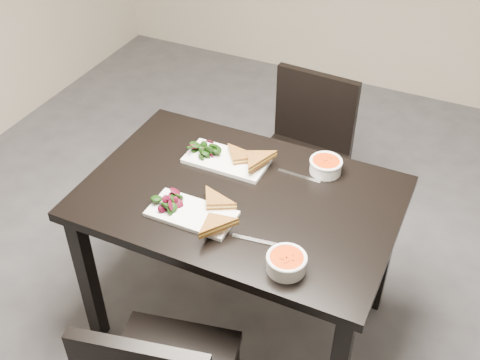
{
  "coord_description": "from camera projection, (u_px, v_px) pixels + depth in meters",
  "views": [
    {
      "loc": [
        0.3,
        -1.42,
        2.2
      ],
      "look_at": [
        -0.42,
        0.13,
        0.82
      ],
      "focal_mm": 43.78,
      "sensor_mm": 36.0,
      "label": 1
    }
  ],
  "objects": [
    {
      "name": "table",
      "position": [
        240.0,
        213.0,
        2.31
      ],
      "size": [
        1.2,
        0.8,
        0.75
      ],
      "color": "black",
      "rests_on": "ground"
    },
    {
      "name": "chair_far",
      "position": [
        304.0,
        148.0,
        2.94
      ],
      "size": [
        0.45,
        0.45,
        0.85
      ],
      "rotation": [
        0.0,
        0.0,
        -0.07
      ],
      "color": "black",
      "rests_on": "ground"
    },
    {
      "name": "plate_near",
      "position": [
        192.0,
        214.0,
        2.15
      ],
      "size": [
        0.32,
        0.16,
        0.02
      ],
      "primitive_type": "cube",
      "color": "white",
      "rests_on": "table"
    },
    {
      "name": "sandwich_near",
      "position": [
        209.0,
        209.0,
        2.11
      ],
      "size": [
        0.2,
        0.18,
        0.05
      ],
      "primitive_type": null,
      "rotation": [
        0.0,
        0.0,
        0.49
      ],
      "color": "#A46B22",
      "rests_on": "plate_near"
    },
    {
      "name": "salad_near",
      "position": [
        168.0,
        200.0,
        2.16
      ],
      "size": [
        0.1,
        0.09,
        0.04
      ],
      "primitive_type": null,
      "color": "black",
      "rests_on": "plate_near"
    },
    {
      "name": "soup_bowl_near",
      "position": [
        286.0,
        262.0,
        1.92
      ],
      "size": [
        0.14,
        0.14,
        0.06
      ],
      "color": "white",
      "rests_on": "table"
    },
    {
      "name": "cutlery_near",
      "position": [
        257.0,
        241.0,
        2.05
      ],
      "size": [
        0.18,
        0.04,
        0.0
      ],
      "primitive_type": "cube",
      "rotation": [
        0.0,
        0.0,
        0.13
      ],
      "color": "silver",
      "rests_on": "table"
    },
    {
      "name": "plate_far",
      "position": [
        226.0,
        160.0,
        2.4
      ],
      "size": [
        0.34,
        0.17,
        0.02
      ],
      "primitive_type": "cube",
      "color": "white",
      "rests_on": "table"
    },
    {
      "name": "sandwich_far",
      "position": [
        239.0,
        159.0,
        2.34
      ],
      "size": [
        0.21,
        0.2,
        0.06
      ],
      "primitive_type": null,
      "rotation": [
        0.0,
        0.0,
        0.64
      ],
      "color": "#A46B22",
      "rests_on": "plate_far"
    },
    {
      "name": "salad_far",
      "position": [
        205.0,
        148.0,
        2.41
      ],
      "size": [
        0.11,
        0.1,
        0.05
      ],
      "primitive_type": null,
      "color": "black",
      "rests_on": "plate_far"
    },
    {
      "name": "soup_bowl_far",
      "position": [
        326.0,
        165.0,
        2.33
      ],
      "size": [
        0.13,
        0.13,
        0.06
      ],
      "color": "white",
      "rests_on": "table"
    },
    {
      "name": "cutlery_far",
      "position": [
        299.0,
        176.0,
        2.33
      ],
      "size": [
        0.18,
        0.02,
        0.0
      ],
      "primitive_type": "cube",
      "rotation": [
        0.0,
        0.0,
        -0.03
      ],
      "color": "silver",
      "rests_on": "table"
    }
  ]
}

